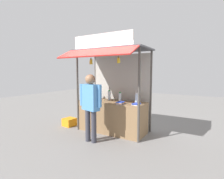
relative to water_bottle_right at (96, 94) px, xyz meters
name	(u,v)px	position (x,y,z in m)	size (l,w,h in m)	color
ground_plane	(112,131)	(0.78, -0.26, -1.04)	(20.00, 20.00, 0.00)	slate
stall_counter	(112,116)	(0.78, -0.26, -0.59)	(1.97, 0.75, 0.90)	olive
stall_structure	(115,75)	(0.78, -0.11, 0.63)	(2.17, 1.66, 2.75)	#4C4742
water_bottle_right	(96,94)	(0.00, 0.00, 0.00)	(0.08, 0.08, 0.30)	silver
water_bottle_far_left	(99,95)	(0.20, -0.10, -0.01)	(0.08, 0.08, 0.28)	silver
water_bottle_far_right	(138,98)	(1.51, -0.08, -0.01)	(0.07, 0.07, 0.27)	silver
water_bottle_left	(120,97)	(0.99, -0.16, -0.01)	(0.08, 0.08, 0.28)	silver
water_bottle_front_left	(109,95)	(0.57, -0.07, 0.00)	(0.09, 0.09, 0.31)	silver
water_bottle_back_right	(136,99)	(1.54, -0.24, 0.00)	(0.08, 0.08, 0.30)	silver
magazine_stack_front_right	(121,103)	(1.20, -0.53, -0.11)	(0.20, 0.27, 0.07)	blue
magazine_stack_back_left	(94,100)	(0.22, -0.39, -0.12)	(0.27, 0.30, 0.05)	white
magazine_stack_rear_center	(136,104)	(1.62, -0.45, -0.12)	(0.20, 0.26, 0.05)	white
banana_bunch_inner_right	(118,60)	(1.25, -0.74, 1.01)	(0.09, 0.09, 0.29)	#332D23
banana_bunch_rightmost	(91,62)	(0.39, -0.73, 1.00)	(0.10, 0.10, 0.30)	#332D23
vendor_person	(91,102)	(0.71, -1.20, -0.02)	(0.65, 0.32, 1.71)	#383842
plastic_crate	(69,122)	(-0.71, -0.50, -0.92)	(0.36, 0.36, 0.25)	orange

